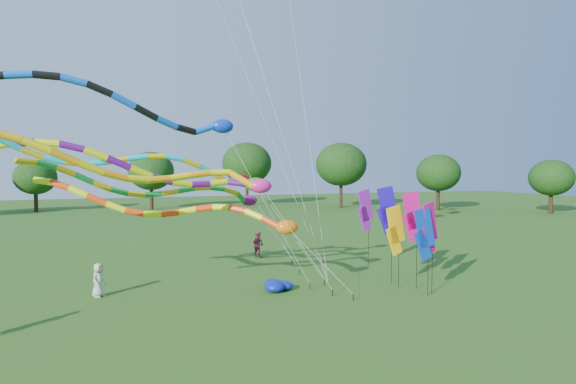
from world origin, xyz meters
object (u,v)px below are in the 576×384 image
object	(u,v)px
blue_nylon_heap	(278,285)
person_a	(98,280)
tube_kite_red	(198,212)
person_c	(258,244)
tube_kite_orange	(153,169)

from	to	relation	value
blue_nylon_heap	person_a	xyz separation A→B (m)	(-8.11, 1.54, 0.53)
tube_kite_red	person_a	size ratio (longest dim) A/B	8.43
tube_kite_red	person_c	bearing A→B (deg)	80.61
blue_nylon_heap	person_c	bearing A→B (deg)	80.45
blue_nylon_heap	person_a	world-z (taller)	person_a
tube_kite_orange	person_c	size ratio (longest dim) A/B	8.89
person_a	person_c	distance (m)	11.68
tube_kite_red	tube_kite_orange	world-z (taller)	tube_kite_orange
tube_kite_orange	blue_nylon_heap	bearing A→B (deg)	19.54
blue_nylon_heap	person_c	distance (m)	8.45
tube_kite_red	person_a	xyz separation A→B (m)	(-4.28, 1.88, -3.14)
tube_kite_orange	blue_nylon_heap	xyz separation A→B (m)	(5.96, 3.07, -5.60)
blue_nylon_heap	person_a	size ratio (longest dim) A/B	1.08
person_a	tube_kite_red	bearing A→B (deg)	-78.65
person_a	person_c	xyz separation A→B (m)	(9.51, 6.77, 0.08)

